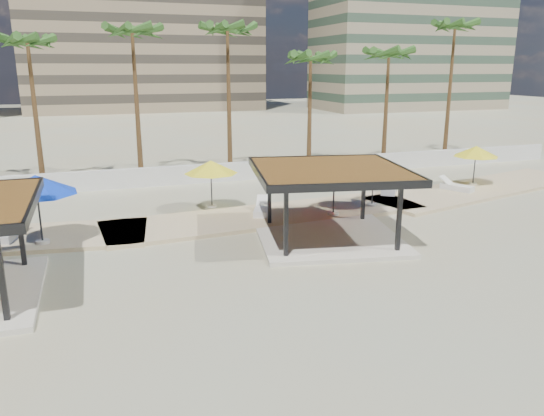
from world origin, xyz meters
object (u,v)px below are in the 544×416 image
at_px(lounger_b, 262,210).
at_px(lounger_d, 389,188).
at_px(lounger_a, 9,233).
at_px(pavilion_central, 329,197).
at_px(umbrella_c, 335,165).
at_px(lounger_c, 456,187).

distance_m(lounger_b, lounger_d, 8.68).
distance_m(lounger_a, lounger_d, 19.84).
xyz_separation_m(lounger_a, lounger_d, (19.73, 2.16, 0.02)).
bearing_deg(lounger_a, pavilion_central, -94.19).
bearing_deg(pavilion_central, umbrella_c, 71.60).
xyz_separation_m(pavilion_central, lounger_b, (-1.60, 4.31, -1.52)).
xyz_separation_m(lounger_a, lounger_b, (11.28, 0.16, -0.02)).
bearing_deg(umbrella_c, lounger_c, 15.28).
height_order(lounger_b, lounger_c, lounger_c).
height_order(umbrella_c, lounger_d, umbrella_c).
height_order(umbrella_c, lounger_b, umbrella_c).
height_order(pavilion_central, lounger_c, pavilion_central).
distance_m(pavilion_central, lounger_b, 4.84).
bearing_deg(pavilion_central, lounger_a, 173.09).
bearing_deg(pavilion_central, lounger_b, 121.37).
height_order(pavilion_central, umbrella_c, pavilion_central).
distance_m(pavilion_central, lounger_d, 9.43).
bearing_deg(lounger_c, lounger_d, 50.19).
bearing_deg(lounger_a, umbrella_c, -81.39).
xyz_separation_m(umbrella_c, lounger_c, (9.16, 2.50, -2.31)).
bearing_deg(lounger_b, pavilion_central, -136.28).
bearing_deg(lounger_d, lounger_b, 138.88).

